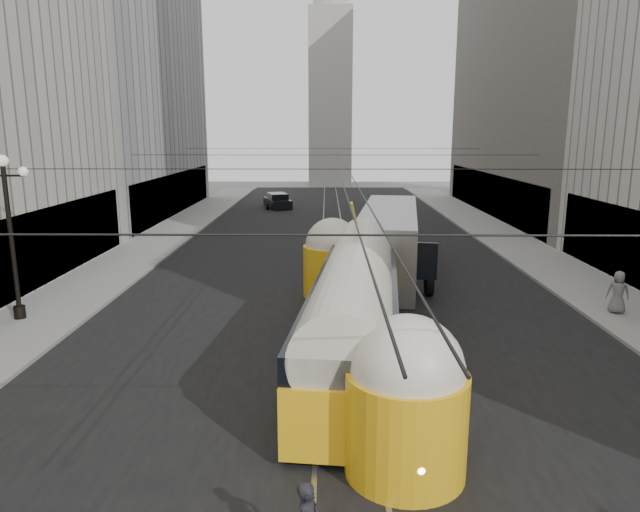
{
  "coord_description": "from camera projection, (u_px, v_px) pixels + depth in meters",
  "views": [
    {
      "loc": [
        -0.5,
        -3.36,
        7.31
      ],
      "look_at": [
        -0.72,
        16.4,
        3.04
      ],
      "focal_mm": 32.0,
      "sensor_mm": 36.0,
      "label": 1
    }
  ],
  "objects": [
    {
      "name": "road",
      "position": [
        334.0,
        249.0,
        36.58
      ],
      "size": [
        20.0,
        85.0,
        0.02
      ],
      "primitive_type": "cube",
      "color": "black",
      "rests_on": "ground"
    },
    {
      "name": "sidewalk_left",
      "position": [
        163.0,
        238.0,
        40.12
      ],
      "size": [
        4.0,
        72.0,
        0.15
      ],
      "primitive_type": "cube",
      "color": "gray",
      "rests_on": "ground"
    },
    {
      "name": "sidewalk_right",
      "position": [
        505.0,
        239.0,
        39.86
      ],
      "size": [
        4.0,
        72.0,
        0.15
      ],
      "primitive_type": "cube",
      "color": "gray",
      "rests_on": "ground"
    },
    {
      "name": "rail_left",
      "position": [
        322.0,
        249.0,
        36.59
      ],
      "size": [
        0.12,
        85.0,
        0.04
      ],
      "primitive_type": "cube",
      "color": "gray",
      "rests_on": "ground"
    },
    {
      "name": "rail_right",
      "position": [
        346.0,
        249.0,
        36.58
      ],
      "size": [
        0.12,
        85.0,
        0.04
      ],
      "primitive_type": "cube",
      "color": "gray",
      "rests_on": "ground"
    },
    {
      "name": "building_left_far",
      "position": [
        100.0,
        50.0,
        48.93
      ],
      "size": [
        12.6,
        28.6,
        28.6
      ],
      "color": "#999999",
      "rests_on": "ground"
    },
    {
      "name": "building_right_far",
      "position": [
        569.0,
        24.0,
        48.07
      ],
      "size": [
        12.6,
        32.6,
        32.6
      ],
      "color": "#514C47",
      "rests_on": "ground"
    },
    {
      "name": "distant_tower",
      "position": [
        330.0,
        77.0,
        79.85
      ],
      "size": [
        6.0,
        6.0,
        31.36
      ],
      "color": "#B2AFA8",
      "rests_on": "ground"
    },
    {
      "name": "lamppost_left_mid",
      "position": [
        10.0,
        228.0,
        21.76
      ],
      "size": [
        1.86,
        0.44,
        6.37
      ],
      "color": "black",
      "rests_on": "sidewalk_left"
    },
    {
      "name": "catenary",
      "position": [
        337.0,
        157.0,
        34.35
      ],
      "size": [
        25.0,
        72.0,
        0.23
      ],
      "color": "black",
      "rests_on": "ground"
    },
    {
      "name": "streetcar",
      "position": [
        356.0,
        302.0,
        18.98
      ],
      "size": [
        4.1,
        16.56,
        3.65
      ],
      "color": "yellow",
      "rests_on": "ground"
    },
    {
      "name": "city_bus",
      "position": [
        389.0,
        238.0,
        30.19
      ],
      "size": [
        4.67,
        13.73,
        3.41
      ],
      "color": "gray",
      "rests_on": "ground"
    },
    {
      "name": "sedan_white_far",
      "position": [
        393.0,
        220.0,
        44.5
      ],
      "size": [
        2.42,
        4.88,
        1.49
      ],
      "color": "silver",
      "rests_on": "ground"
    },
    {
      "name": "sedan_dark_far",
      "position": [
        278.0,
        201.0,
        56.79
      ],
      "size": [
        3.25,
        4.99,
        1.46
      ],
      "color": "black",
      "rests_on": "ground"
    },
    {
      "name": "pedestrian_sidewalk_right",
      "position": [
        618.0,
        292.0,
        23.0
      ],
      "size": [
        0.99,
        0.81,
        1.74
      ],
      "primitive_type": "imported",
      "rotation": [
        0.0,
        0.0,
        2.75
      ],
      "color": "slate",
      "rests_on": "sidewalk_right"
    }
  ]
}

